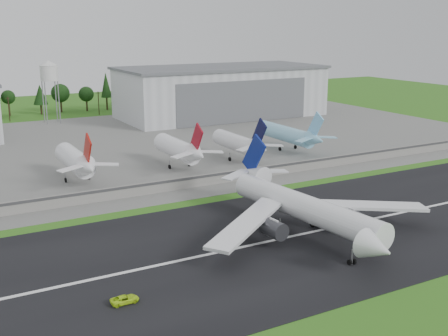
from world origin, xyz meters
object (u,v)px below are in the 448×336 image
ground_vehicle (125,299)px  parked_jet_red_a (78,161)px  main_airliner (306,214)px  parked_jet_skyblue (290,135)px  parked_jet_red_b (181,149)px  parked_jet_navy (241,143)px

ground_vehicle → parked_jet_red_a: parked_jet_red_a is taller
main_airliner → parked_jet_skyblue: size_ratio=1.59×
parked_jet_red_a → parked_jet_skyblue: parked_jet_red_a is taller
parked_jet_red_b → parked_jet_skyblue: (46.49, 4.97, -0.28)m
parked_jet_red_a → parked_jet_red_b: parked_jet_red_a is taller
parked_jet_red_a → parked_jet_red_b: 33.33m
parked_jet_red_a → parked_jet_navy: bearing=-0.0°
ground_vehicle → parked_jet_red_b: size_ratio=0.15×
parked_jet_skyblue → parked_jet_red_b: bearing=-173.9°
ground_vehicle → parked_jet_navy: (68.56, 78.03, 5.37)m
main_airliner → parked_jet_skyblue: (47.04, 72.00, 1.23)m
main_airliner → parked_jet_navy: main_airliner is taller
parked_jet_red_a → parked_jet_skyblue: (79.82, 4.97, -0.30)m
parked_jet_red_b → parked_jet_skyblue: size_ratio=0.84×
ground_vehicle → parked_jet_navy: size_ratio=0.15×
main_airliner → parked_jet_red_a: main_airliner is taller
ground_vehicle → parked_jet_navy: 104.01m
main_airliner → parked_jet_red_a: size_ratio=1.89×
main_airliner → parked_jet_navy: size_ratio=1.89×
ground_vehicle → parked_jet_navy: bearing=-42.0°
ground_vehicle → parked_jet_red_a: size_ratio=0.15×
main_airliner → parked_jet_red_b: size_ratio=1.89×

